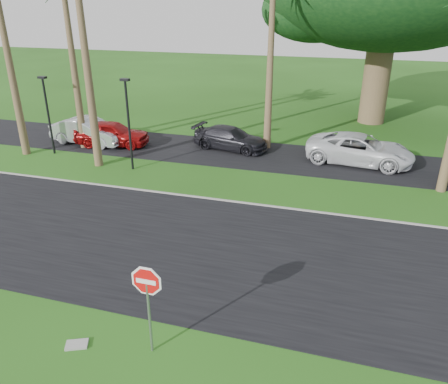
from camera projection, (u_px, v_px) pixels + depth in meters
ground at (179, 280)px, 13.77m from camera, size 120.00×120.00×0.00m
road at (200, 248)px, 15.52m from camera, size 120.00×8.00×0.02m
parking_strip at (261, 155)px, 24.72m from camera, size 120.00×5.00×0.02m
curb at (231, 201)px, 19.06m from camera, size 120.00×0.12×0.06m
stop_sign_near at (147, 292)px, 10.29m from camera, size 1.05×0.07×2.62m
streetlight_left at (48, 110)px, 24.08m from camera, size 0.45×0.25×4.34m
streetlight_right at (128, 119)px, 21.71m from camera, size 0.45×0.25×4.64m
car_silver at (89, 132)px, 26.42m from camera, size 4.83×2.01×1.55m
car_red at (112, 134)px, 26.11m from camera, size 4.61×2.40×1.50m
car_dark at (230, 138)px, 25.55m from camera, size 4.71×2.56×1.29m
car_minivan at (360, 150)px, 23.25m from camera, size 5.84×3.20×1.55m
utility_slab at (77, 345)px, 11.15m from camera, size 0.65×0.55×0.06m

